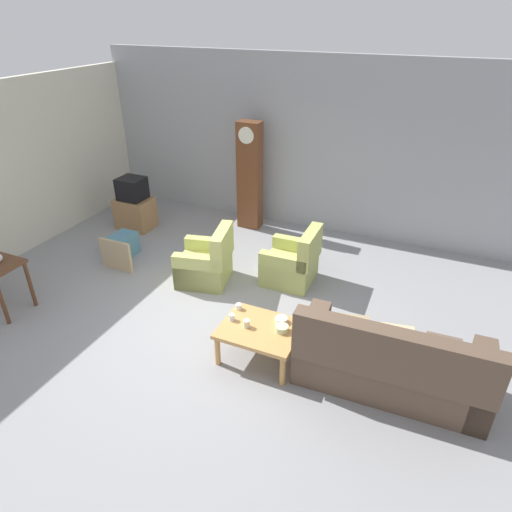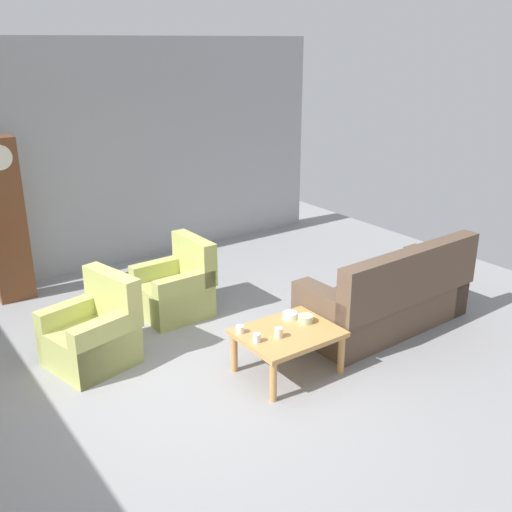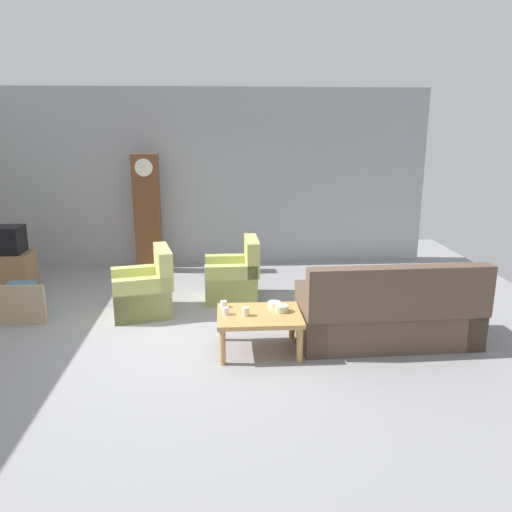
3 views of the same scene
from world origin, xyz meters
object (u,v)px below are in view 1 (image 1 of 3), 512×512
(cup_blue_rimmed, at_px, (232,317))
(framed_picture_leaning, at_px, (116,255))
(armchair_olive_near, at_px, (207,264))
(tv_stand_cabinet, at_px, (135,213))
(couch_floral, at_px, (390,365))
(storage_box_blue, at_px, (123,245))
(armchair_olive_far, at_px, (292,264))
(bowl_white_stacked, at_px, (281,320))
(bowl_shallow_green, at_px, (282,328))
(tv_crt, at_px, (132,189))
(grandfather_clock, at_px, (250,176))
(coffee_table_wood, at_px, (260,332))
(cup_cream_tall, at_px, (247,324))
(cup_white_porcelain, at_px, (239,307))

(cup_blue_rimmed, bearing_deg, framed_picture_leaning, 159.31)
(armchair_olive_near, height_order, tv_stand_cabinet, armchair_olive_near)
(couch_floral, relative_size, storage_box_blue, 4.45)
(tv_stand_cabinet, bearing_deg, armchair_olive_far, -10.16)
(armchair_olive_near, bearing_deg, framed_picture_leaning, -168.77)
(cup_blue_rimmed, distance_m, bowl_white_stacked, 0.61)
(storage_box_blue, xyz_separation_m, bowl_shallow_green, (3.52, -1.40, 0.30))
(tv_crt, relative_size, cup_blue_rimmed, 5.68)
(cup_blue_rimmed, xyz_separation_m, bowl_white_stacked, (0.57, 0.21, -0.01))
(couch_floral, distance_m, tv_crt, 5.85)
(bowl_shallow_green, bearing_deg, cup_blue_rimmed, -175.40)
(grandfather_clock, bearing_deg, armchair_olive_far, -47.47)
(armchair_olive_far, height_order, framed_picture_leaning, armchair_olive_far)
(couch_floral, xyz_separation_m, storage_box_blue, (-4.80, 1.34, -0.16))
(coffee_table_wood, xyz_separation_m, cup_cream_tall, (-0.16, -0.05, 0.12))
(couch_floral, height_order, cup_blue_rimmed, couch_floral)
(cup_cream_tall, bearing_deg, bowl_shallow_green, 13.40)
(couch_floral, xyz_separation_m, tv_stand_cabinet, (-5.32, 2.38, -0.05))
(couch_floral, relative_size, framed_picture_leaning, 3.54)
(grandfather_clock, bearing_deg, framed_picture_leaning, -118.19)
(storage_box_blue, bearing_deg, bowl_white_stacked, -19.67)
(couch_floral, xyz_separation_m, cup_cream_tall, (-1.71, -0.15, 0.15))
(couch_floral, relative_size, armchair_olive_near, 2.26)
(coffee_table_wood, distance_m, cup_blue_rimmed, 0.40)
(coffee_table_wood, xyz_separation_m, framed_picture_leaning, (-3.04, 1.00, -0.12))
(tv_crt, distance_m, cup_cream_tall, 4.43)
(couch_floral, xyz_separation_m, bowl_shallow_green, (-1.28, -0.05, 0.14))
(framed_picture_leaning, xyz_separation_m, bowl_shallow_green, (3.31, -0.95, 0.23))
(bowl_shallow_green, bearing_deg, framed_picture_leaning, 163.91)
(coffee_table_wood, relative_size, framed_picture_leaning, 1.60)
(storage_box_blue, bearing_deg, grandfather_clock, 52.78)
(armchair_olive_near, xyz_separation_m, armchair_olive_far, (1.25, 0.55, 0.00))
(armchair_olive_near, xyz_separation_m, cup_blue_rimmed, (1.11, -1.31, 0.19))
(armchair_olive_near, height_order, framed_picture_leaning, armchair_olive_near)
(framed_picture_leaning, bearing_deg, storage_box_blue, 115.86)
(coffee_table_wood, bearing_deg, storage_box_blue, 156.07)
(cup_blue_rimmed, bearing_deg, armchair_olive_far, 85.95)
(cup_white_porcelain, bearing_deg, coffee_table_wood, -30.75)
(cup_white_porcelain, bearing_deg, bowl_white_stacked, -2.86)
(cup_blue_rimmed, xyz_separation_m, cup_cream_tall, (0.22, -0.05, 0.01))
(tv_crt, bearing_deg, grandfather_clock, 25.50)
(armchair_olive_far, xyz_separation_m, cup_blue_rimmed, (-0.13, -1.86, 0.19))
(grandfather_clock, height_order, cup_white_porcelain, grandfather_clock)
(bowl_white_stacked, bearing_deg, armchair_olive_near, 146.95)
(coffee_table_wood, height_order, tv_stand_cabinet, tv_stand_cabinet)
(armchair_olive_near, bearing_deg, couch_floral, -21.63)
(bowl_shallow_green, bearing_deg, couch_floral, 2.38)
(tv_crt, distance_m, framed_picture_leaning, 1.74)
(armchair_olive_far, xyz_separation_m, tv_stand_cabinet, (-3.52, 0.63, -0.00))
(tv_stand_cabinet, relative_size, cup_cream_tall, 6.87)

